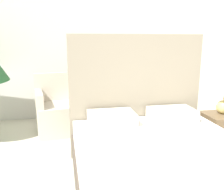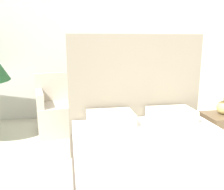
{
  "view_description": "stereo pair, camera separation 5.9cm",
  "coord_description": "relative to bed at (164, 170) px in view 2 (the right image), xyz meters",
  "views": [
    {
      "loc": [
        -0.69,
        -0.63,
        1.46
      ],
      "look_at": [
        -0.02,
        2.76,
        0.67
      ],
      "focal_mm": 40.0,
      "sensor_mm": 36.0,
      "label": 1
    },
    {
      "loc": [
        -0.64,
        -0.64,
        1.46
      ],
      "look_at": [
        -0.02,
        2.76,
        0.67
      ],
      "focal_mm": 40.0,
      "sensor_mm": 36.0,
      "label": 2
    }
  ],
  "objects": [
    {
      "name": "armchair_near_window_right",
      "position": [
        0.09,
        1.92,
        0.01
      ],
      "size": [
        0.77,
        0.7,
        0.92
      ],
      "rotation": [
        0.0,
        0.0,
        0.13
      ],
      "color": "beige",
      "rests_on": "ground_plane"
    },
    {
      "name": "armchair_near_window_left",
      "position": [
        -0.97,
        1.92,
        0.01
      ],
      "size": [
        0.77,
        0.7,
        0.92
      ],
      "rotation": [
        0.0,
        0.0,
        0.14
      ],
      "color": "beige",
      "rests_on": "ground_plane"
    },
    {
      "name": "nightstand",
      "position": [
        1.1,
        0.79,
        -0.04
      ],
      "size": [
        0.47,
        0.42,
        0.51
      ],
      "color": "brown",
      "rests_on": "ground_plane"
    },
    {
      "name": "bed",
      "position": [
        0.0,
        0.0,
        0.0
      ],
      "size": [
        1.67,
        2.21,
        1.51
      ],
      "color": "#4C4238",
      "rests_on": "ground_plane"
    },
    {
      "name": "wall_back",
      "position": [
        -0.2,
        2.72,
        1.15
      ],
      "size": [
        10.0,
        0.06,
        2.9
      ],
      "color": "silver",
      "rests_on": "ground_plane"
    }
  ]
}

